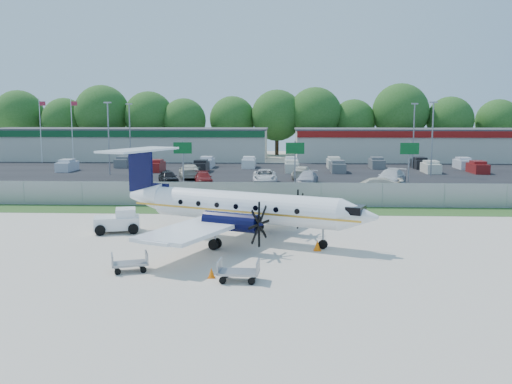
{
  "coord_description": "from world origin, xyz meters",
  "views": [
    {
      "loc": [
        1.83,
        -32.59,
        7.61
      ],
      "look_at": [
        0.0,
        6.0,
        2.3
      ],
      "focal_mm": 40.0,
      "sensor_mm": 36.0,
      "label": 1
    }
  ],
  "objects_px": {
    "baggage_cart_near": "(130,263)",
    "pushback_tug": "(119,221)",
    "aircraft": "(239,206)",
    "baggage_cart_far": "(239,271)"
  },
  "relations": [
    {
      "from": "baggage_cart_near",
      "to": "baggage_cart_far",
      "type": "distance_m",
      "value": 5.59
    },
    {
      "from": "pushback_tug",
      "to": "baggage_cart_near",
      "type": "height_order",
      "value": "pushback_tug"
    },
    {
      "from": "baggage_cart_near",
      "to": "pushback_tug",
      "type": "bearing_deg",
      "value": 109.05
    },
    {
      "from": "aircraft",
      "to": "baggage_cart_near",
      "type": "relative_size",
      "value": 8.71
    },
    {
      "from": "pushback_tug",
      "to": "baggage_cart_near",
      "type": "distance_m",
      "value": 9.72
    },
    {
      "from": "aircraft",
      "to": "pushback_tug",
      "type": "xyz_separation_m",
      "value": [
        -7.98,
        1.95,
        -1.33
      ]
    },
    {
      "from": "aircraft",
      "to": "baggage_cart_far",
      "type": "height_order",
      "value": "aircraft"
    },
    {
      "from": "aircraft",
      "to": "baggage_cart_far",
      "type": "xyz_separation_m",
      "value": [
        0.62,
        -8.62,
        -1.6
      ]
    },
    {
      "from": "baggage_cart_far",
      "to": "aircraft",
      "type": "bearing_deg",
      "value": 94.09
    },
    {
      "from": "aircraft",
      "to": "baggage_cart_far",
      "type": "relative_size",
      "value": 8.86
    }
  ]
}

